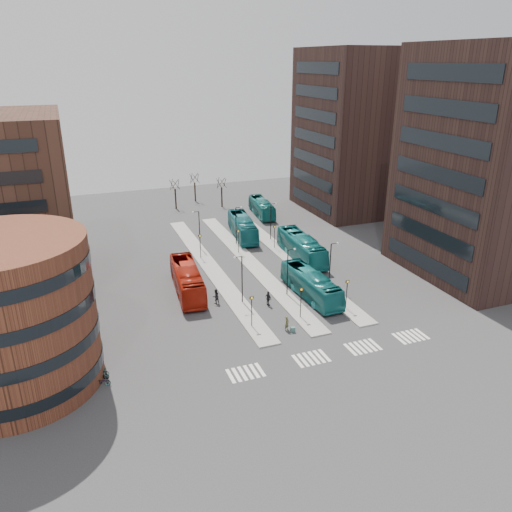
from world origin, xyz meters
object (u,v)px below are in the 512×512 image
object	(u,v)px
commuter_c	(308,293)
bicycle_mid	(101,376)
teal_bus_a	(311,285)
teal_bus_d	(262,208)
traveller	(287,323)
teal_bus_c	(301,247)
teal_bus_b	(243,227)
bicycle_far	(100,374)
red_bus	(187,279)
suitcase	(293,330)
commuter_a	(216,296)
commuter_b	(268,298)
bicycle_near	(102,382)

from	to	relation	value
commuter_c	bicycle_mid	xyz separation A→B (m)	(-25.62, -8.35, -0.38)
teal_bus_a	bicycle_mid	xyz separation A→B (m)	(-26.21, -8.85, -1.19)
teal_bus_d	traveller	size ratio (longest dim) A/B	6.38
traveller	teal_bus_c	bearing A→B (deg)	25.96
teal_bus_b	bicycle_far	world-z (taller)	teal_bus_b
red_bus	bicycle_far	distance (m)	19.48
suitcase	teal_bus_a	bearing A→B (deg)	52.61
teal_bus_a	teal_bus_d	xyz separation A→B (m)	(7.13, 34.98, -0.12)
red_bus	teal_bus_a	size ratio (longest dim) A/B	1.07
commuter_a	bicycle_mid	distance (m)	18.44
teal_bus_c	commuter_c	xyz separation A→B (m)	(-5.11, -12.62, -0.97)
commuter_b	commuter_c	world-z (taller)	commuter_b
teal_bus_b	teal_bus_d	size ratio (longest dim) A/B	1.13
teal_bus_c	bicycle_mid	size ratio (longest dim) A/B	8.51
commuter_a	commuter_b	world-z (taller)	commuter_b
red_bus	traveller	world-z (taller)	red_bus
teal_bus_d	commuter_c	bearing A→B (deg)	-95.98
teal_bus_d	commuter_b	size ratio (longest dim) A/B	5.93
teal_bus_d	bicycle_near	distance (m)	55.87
teal_bus_d	bicycle_mid	world-z (taller)	teal_bus_d
suitcase	commuter_a	distance (m)	11.36
teal_bus_c	traveller	world-z (taller)	teal_bus_c
teal_bus_d	traveller	distance (m)	43.72
traveller	bicycle_mid	world-z (taller)	traveller
bicycle_near	bicycle_far	xyz separation A→B (m)	(0.00, 1.40, -0.03)
teal_bus_a	traveller	distance (m)	9.14
suitcase	red_bus	xyz separation A→B (m)	(-8.40, 14.01, 1.47)
suitcase	bicycle_near	xyz separation A→B (m)	(-20.45, -2.63, 0.15)
bicycle_mid	teal_bus_b	bearing A→B (deg)	-25.09
bicycle_near	teal_bus_c	bearing A→B (deg)	-38.32
teal_bus_b	bicycle_far	xyz separation A→B (m)	(-25.81, -32.98, -1.32)
commuter_b	red_bus	bearing A→B (deg)	31.00
traveller	commuter_b	distance (m)	6.30
teal_bus_d	commuter_a	xyz separation A→B (m)	(-18.80, -32.51, -0.60)
bicycle_mid	red_bus	bearing A→B (deg)	-24.98
teal_bus_b	traveller	xyz separation A→B (m)	(-5.83, -31.18, -0.87)
commuter_b	bicycle_near	bearing A→B (deg)	96.82
teal_bus_d	bicycle_far	bearing A→B (deg)	-121.23
teal_bus_b	commuter_a	world-z (taller)	teal_bus_b
teal_bus_a	bicycle_near	size ratio (longest dim) A/B	7.12
suitcase	teal_bus_a	xyz separation A→B (m)	(5.76, 7.21, 1.36)
suitcase	teal_bus_c	size ratio (longest dim) A/B	0.04
red_bus	teal_bus_b	world-z (taller)	red_bus
teal_bus_a	teal_bus_b	world-z (taller)	teal_bus_b
teal_bus_b	commuter_a	xyz separation A→B (m)	(-11.27, -22.07, -0.81)
teal_bus_b	bicycle_mid	xyz separation A→B (m)	(-25.81, -33.40, -1.27)
teal_bus_a	teal_bus_c	world-z (taller)	teal_bus_c
teal_bus_c	commuter_a	size ratio (longest dim) A/B	7.02
red_bus	teal_bus_a	distance (m)	15.71
teal_bus_b	red_bus	bearing A→B (deg)	-119.86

